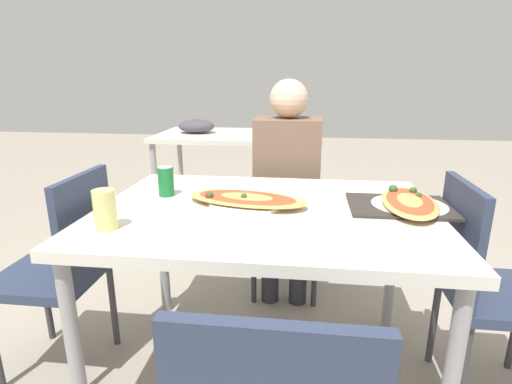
# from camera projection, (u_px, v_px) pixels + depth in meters

# --- Properties ---
(ground_plane) EXTENTS (14.00, 14.00, 0.00)m
(ground_plane) POSITION_uv_depth(u_px,v_px,m) (265.00, 373.00, 1.75)
(ground_plane) COLOR #9E9384
(dining_table) EXTENTS (1.29, 0.95, 0.76)m
(dining_table) POSITION_uv_depth(u_px,v_px,m) (266.00, 225.00, 1.56)
(dining_table) COLOR silver
(dining_table) RESTS_ON ground_plane
(chair_far_seated) EXTENTS (0.40, 0.40, 0.89)m
(chair_far_seated) POSITION_uv_depth(u_px,v_px,m) (287.00, 207.00, 2.37)
(chair_far_seated) COLOR #2D3851
(chair_far_seated) RESTS_ON ground_plane
(chair_side_left) EXTENTS (0.40, 0.40, 0.89)m
(chair_side_left) POSITION_uv_depth(u_px,v_px,m) (64.00, 263.00, 1.66)
(chair_side_left) COLOR #2D3851
(chair_side_left) RESTS_ON ground_plane
(chair_side_right) EXTENTS (0.40, 0.40, 0.89)m
(chair_side_right) POSITION_uv_depth(u_px,v_px,m) (485.00, 281.00, 1.51)
(chair_side_right) COLOR #2D3851
(chair_side_right) RESTS_ON ground_plane
(person_seated) EXTENTS (0.35, 0.30, 1.24)m
(person_seated) POSITION_uv_depth(u_px,v_px,m) (287.00, 174.00, 2.20)
(person_seated) COLOR #2D2D38
(person_seated) RESTS_ON ground_plane
(pizza_main) EXTENTS (0.52, 0.31, 0.06)m
(pizza_main) POSITION_uv_depth(u_px,v_px,m) (246.00, 200.00, 1.58)
(pizza_main) COLOR white
(pizza_main) RESTS_ON dining_table
(soda_can) EXTENTS (0.07, 0.07, 0.12)m
(soda_can) POSITION_uv_depth(u_px,v_px,m) (166.00, 181.00, 1.68)
(soda_can) COLOR #197233
(soda_can) RESTS_ON dining_table
(drink_glass) EXTENTS (0.07, 0.07, 0.13)m
(drink_glass) POSITION_uv_depth(u_px,v_px,m) (105.00, 210.00, 1.31)
(drink_glass) COLOR #E0DB7F
(drink_glass) RESTS_ON dining_table
(serving_tray) EXTENTS (0.38, 0.29, 0.01)m
(serving_tray) POSITION_uv_depth(u_px,v_px,m) (399.00, 206.00, 1.54)
(serving_tray) COLOR #332D28
(serving_tray) RESTS_ON dining_table
(pizza_second) EXTENTS (0.28, 0.44, 0.06)m
(pizza_second) POSITION_uv_depth(u_px,v_px,m) (409.00, 203.00, 1.54)
(pizza_second) COLOR white
(pizza_second) RESTS_ON dining_table
(background_table) EXTENTS (1.10, 0.80, 0.88)m
(background_table) POSITION_uv_depth(u_px,v_px,m) (217.00, 140.00, 3.54)
(background_table) COLOR silver
(background_table) RESTS_ON ground_plane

